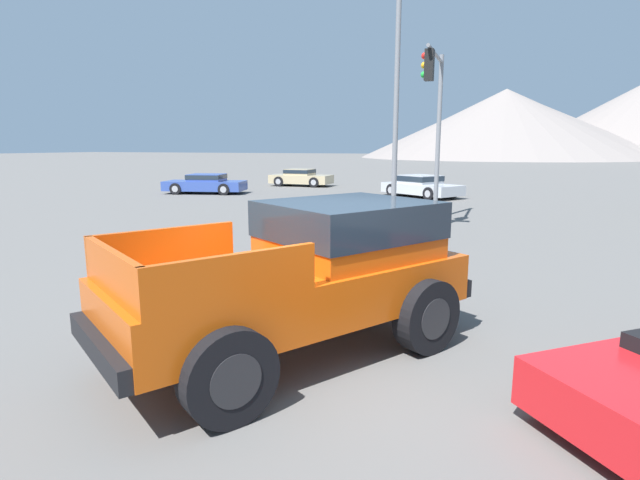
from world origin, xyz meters
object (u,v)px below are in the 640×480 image
object	(u,v)px
orange_pickup_truck	(313,268)
street_lamp_post	(397,79)
traffic_light_main	(435,104)
parked_car_silver	(421,186)
parked_car_blue	(206,183)
parked_car_tan	(301,177)

from	to	relation	value
orange_pickup_truck	street_lamp_post	bearing A→B (deg)	127.10
orange_pickup_truck	traffic_light_main	world-z (taller)	traffic_light_main
street_lamp_post	parked_car_silver	bearing A→B (deg)	95.37
orange_pickup_truck	parked_car_blue	world-z (taller)	orange_pickup_truck
parked_car_silver	traffic_light_main	world-z (taller)	traffic_light_main
orange_pickup_truck	traffic_light_main	size ratio (longest dim) A/B	0.88
parked_car_blue	street_lamp_post	xyz separation A→B (m)	(12.88, -10.37, 3.85)
orange_pickup_truck	parked_car_blue	bearing A→B (deg)	159.06
parked_car_silver	traffic_light_main	size ratio (longest dim) A/B	0.79
orange_pickup_truck	street_lamp_post	xyz separation A→B (m)	(-0.62, 7.92, 3.31)
orange_pickup_truck	traffic_light_main	distance (m)	11.90
street_lamp_post	traffic_light_main	bearing A→B (deg)	81.55
parked_car_silver	street_lamp_post	xyz separation A→B (m)	(1.18, -12.57, 3.83)
traffic_light_main	street_lamp_post	world-z (taller)	street_lamp_post
orange_pickup_truck	parked_car_blue	size ratio (longest dim) A/B	1.08
parked_car_blue	street_lamp_post	size ratio (longest dim) A/B	0.65
parked_car_silver	street_lamp_post	bearing A→B (deg)	39.26
parked_car_tan	orange_pickup_truck	bearing A→B (deg)	22.96
parked_car_silver	orange_pickup_truck	bearing A→B (deg)	38.91
orange_pickup_truck	parked_car_blue	distance (m)	22.74
parked_car_blue	traffic_light_main	world-z (taller)	traffic_light_main
traffic_light_main	parked_car_blue	bearing A→B (deg)	-116.70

